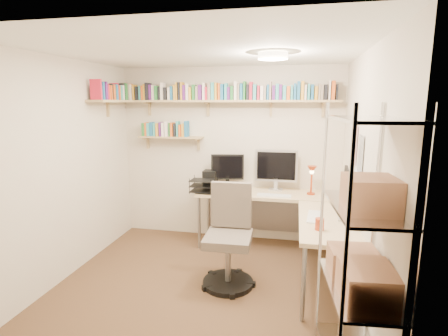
% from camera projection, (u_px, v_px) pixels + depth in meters
% --- Properties ---
extents(ground, '(3.20, 3.20, 0.00)m').
position_uv_depth(ground, '(203.00, 285.00, 3.90)').
color(ground, '#4B2F20').
rests_on(ground, ground).
extents(room_shell, '(3.24, 3.04, 2.52)m').
position_uv_depth(room_shell, '(202.00, 147.00, 3.61)').
color(room_shell, beige).
rests_on(room_shell, ground).
extents(wall_shelves, '(3.12, 1.09, 0.80)m').
position_uv_depth(wall_shelves, '(196.00, 100.00, 4.86)').
color(wall_shelves, tan).
rests_on(wall_shelves, ground).
extents(corner_desk, '(2.09, 2.04, 1.36)m').
position_uv_depth(corner_desk, '(273.00, 198.00, 4.53)').
color(corner_desk, beige).
rests_on(corner_desk, ground).
extents(office_chair, '(0.59, 0.60, 1.12)m').
position_uv_depth(office_chair, '(229.00, 243.00, 3.87)').
color(office_chair, black).
rests_on(office_chair, ground).
extents(wire_rack, '(0.50, 0.90, 2.01)m').
position_uv_depth(wire_rack, '(363.00, 250.00, 2.33)').
color(wire_rack, silver).
rests_on(wire_rack, ground).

